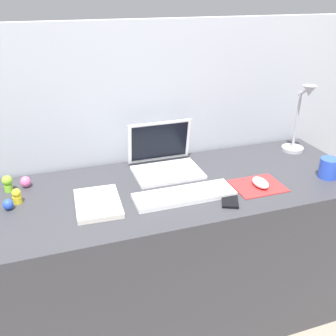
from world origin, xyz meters
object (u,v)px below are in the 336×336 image
(toy_figurine_lime, at_px, (7,183))
(toy_figurine_pink, at_px, (26,182))
(coffee_mug, at_px, (329,168))
(keyboard, at_px, (184,195))
(notebook_pad, at_px, (98,203))
(cell_phone, at_px, (230,199))
(toy_figurine_blue, at_px, (8,205))
(mouse, at_px, (260,183))
(toy_figurine_yellow, at_px, (17,196))
(laptop, at_px, (164,158))
(desk_lamp, at_px, (300,121))

(toy_figurine_lime, bearing_deg, toy_figurine_pink, 12.53)
(coffee_mug, bearing_deg, keyboard, 176.94)
(notebook_pad, bearing_deg, cell_phone, -11.48)
(toy_figurine_lime, bearing_deg, toy_figurine_blue, -87.87)
(mouse, bearing_deg, toy_figurine_lime, 163.28)
(coffee_mug, distance_m, toy_figurine_yellow, 1.32)
(laptop, relative_size, toy_figurine_blue, 6.97)
(desk_lamp, relative_size, toy_figurine_yellow, 5.70)
(keyboard, bearing_deg, notebook_pad, 171.83)
(mouse, distance_m, cell_phone, 0.18)
(laptop, height_order, toy_figurine_lime, laptop)
(cell_phone, bearing_deg, notebook_pad, -170.25)
(keyboard, height_order, cell_phone, keyboard)
(cell_phone, bearing_deg, toy_figurine_pink, 177.92)
(mouse, distance_m, toy_figurine_blue, 1.01)
(mouse, bearing_deg, desk_lamp, 36.44)
(laptop, distance_m, cell_phone, 0.39)
(laptop, bearing_deg, toy_figurine_lime, 179.63)
(laptop, relative_size, mouse, 3.12)
(toy_figurine_pink, xyz_separation_m, toy_figurine_blue, (-0.06, -0.17, -0.00))
(cell_phone, bearing_deg, keyboard, 178.07)
(notebook_pad, bearing_deg, coffee_mug, -1.97)
(coffee_mug, relative_size, toy_figurine_lime, 1.26)
(mouse, xyz_separation_m, toy_figurine_blue, (-1.00, 0.15, 0.00))
(mouse, xyz_separation_m, toy_figurine_yellow, (-0.97, 0.19, 0.01))
(mouse, bearing_deg, cell_phone, -161.37)
(notebook_pad, xyz_separation_m, toy_figurine_pink, (-0.26, 0.25, 0.01))
(keyboard, relative_size, toy_figurine_blue, 9.52)
(cell_phone, xyz_separation_m, toy_figurine_lime, (-0.84, 0.36, 0.03))
(mouse, relative_size, toy_figurine_blue, 2.23)
(keyboard, relative_size, notebook_pad, 1.71)
(toy_figurine_yellow, xyz_separation_m, toy_figurine_blue, (-0.03, -0.04, -0.01))
(toy_figurine_pink, relative_size, toy_figurine_lime, 0.68)
(laptop, xyz_separation_m, desk_lamp, (0.70, -0.03, 0.11))
(laptop, height_order, toy_figurine_blue, laptop)
(toy_figurine_yellow, bearing_deg, keyboard, -14.95)
(cell_phone, xyz_separation_m, notebook_pad, (-0.50, 0.13, 0.01))
(laptop, height_order, cell_phone, laptop)
(cell_phone, distance_m, toy_figurine_blue, 0.86)
(notebook_pad, bearing_deg, toy_figurine_yellow, 160.58)
(keyboard, distance_m, toy_figurine_blue, 0.68)
(laptop, bearing_deg, toy_figurine_yellow, -170.45)
(laptop, bearing_deg, desk_lamp, -2.12)
(laptop, bearing_deg, cell_phone, -65.95)
(mouse, relative_size, toy_figurine_yellow, 1.56)
(keyboard, height_order, mouse, mouse)
(coffee_mug, bearing_deg, cell_phone, -175.04)
(coffee_mug, xyz_separation_m, toy_figurine_lime, (-1.34, 0.32, -0.01))
(cell_phone, bearing_deg, toy_figurine_blue, -170.00)
(cell_phone, xyz_separation_m, toy_figurine_pink, (-0.77, 0.38, 0.02))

